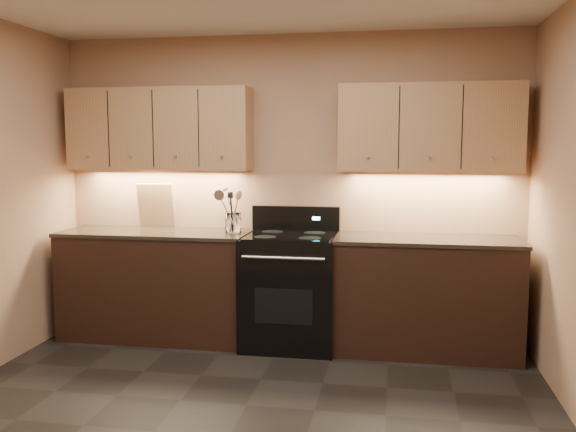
{
  "coord_description": "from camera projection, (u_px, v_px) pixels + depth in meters",
  "views": [
    {
      "loc": [
        0.91,
        -3.2,
        1.66
      ],
      "look_at": [
        0.1,
        1.45,
        1.11
      ],
      "focal_mm": 38.0,
      "sensor_mm": 36.0,
      "label": 1
    }
  ],
  "objects": [
    {
      "name": "upper_cab_right",
      "position": [
        429.0,
        128.0,
        4.88
      ],
      "size": [
        1.44,
        0.3,
        0.7
      ],
      "primitive_type": "cube",
      "color": "tan",
      "rests_on": "wall_back"
    },
    {
      "name": "counter_left",
      "position": [
        157.0,
        284.0,
        5.28
      ],
      "size": [
        1.62,
        0.62,
        0.93
      ],
      "color": "black",
      "rests_on": "ground"
    },
    {
      "name": "black_turner",
      "position": [
        233.0,
        211.0,
        5.09
      ],
      "size": [
        0.15,
        0.18,
        0.36
      ],
      "primitive_type": null,
      "rotation": [
        -0.28,
        -0.03,
        0.37
      ],
      "color": "black",
      "rests_on": "utensil_crock"
    },
    {
      "name": "steel_skimmer",
      "position": [
        237.0,
        210.0,
        5.1
      ],
      "size": [
        0.24,
        0.11,
        0.36
      ],
      "primitive_type": null,
      "rotation": [
        0.06,
        -0.45,
        -0.01
      ],
      "color": "silver",
      "rests_on": "utensil_crock"
    },
    {
      "name": "upper_cab_left",
      "position": [
        160.0,
        129.0,
        5.27
      ],
      "size": [
        1.6,
        0.3,
        0.7
      ],
      "primitive_type": "cube",
      "color": "tan",
      "rests_on": "wall_back"
    },
    {
      "name": "wooden_spoon",
      "position": [
        230.0,
        211.0,
        5.11
      ],
      "size": [
        0.13,
        0.12,
        0.35
      ],
      "primitive_type": null,
      "rotation": [
        -0.12,
        0.24,
        0.26
      ],
      "color": "tan",
      "rests_on": "utensil_crock"
    },
    {
      "name": "utensil_crock",
      "position": [
        233.0,
        223.0,
        5.13
      ],
      "size": [
        0.15,
        0.15,
        0.17
      ],
      "color": "white",
      "rests_on": "counter_left"
    },
    {
      "name": "counter_right",
      "position": [
        426.0,
        295.0,
        4.89
      ],
      "size": [
        1.46,
        0.62,
        0.93
      ],
      "color": "black",
      "rests_on": "ground"
    },
    {
      "name": "cutting_board",
      "position": [
        156.0,
        205.0,
        5.45
      ],
      "size": [
        0.33,
        0.14,
        0.4
      ],
      "primitive_type": "cube",
      "rotation": [
        0.23,
        0.0,
        0.09
      ],
      "color": "tan",
      "rests_on": "counter_left"
    },
    {
      "name": "outlet_plate",
      "position": [
        147.0,
        205.0,
        5.52
      ],
      "size": [
        0.08,
        0.01,
        0.12
      ],
      "primitive_type": "cube",
      "color": "#B2B5BA",
      "rests_on": "wall_back"
    },
    {
      "name": "stove",
      "position": [
        291.0,
        288.0,
        5.06
      ],
      "size": [
        0.76,
        0.68,
        1.14
      ],
      "color": "black",
      "rests_on": "ground"
    },
    {
      "name": "wall_back",
      "position": [
        288.0,
        187.0,
        5.29
      ],
      "size": [
        4.0,
        0.04,
        2.6
      ],
      "primitive_type": "cube",
      "color": "tan",
      "rests_on": "ground"
    },
    {
      "name": "steel_spatula",
      "position": [
        238.0,
        208.0,
        5.12
      ],
      "size": [
        0.21,
        0.14,
        0.39
      ],
      "primitive_type": null,
      "rotation": [
        -0.07,
        -0.33,
        -0.14
      ],
      "color": "silver",
      "rests_on": "utensil_crock"
    }
  ]
}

